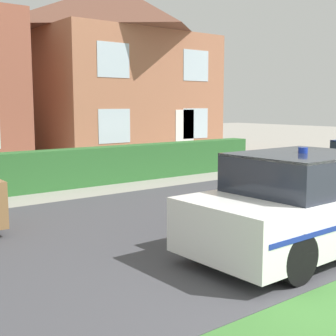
% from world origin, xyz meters
% --- Properties ---
extents(road_strip, '(28.00, 6.97, 0.01)m').
position_xyz_m(road_strip, '(0.00, 4.31, 0.01)').
color(road_strip, '#424247').
rests_on(road_strip, ground).
extents(garden_hedge, '(13.06, 0.62, 1.08)m').
position_xyz_m(garden_hedge, '(1.41, 9.44, 0.54)').
color(garden_hedge, '#2D662D').
rests_on(garden_hedge, ground).
extents(police_car, '(4.17, 1.84, 1.65)m').
position_xyz_m(police_car, '(1.38, 1.87, 0.76)').
color(police_car, black).
rests_on(police_car, road_strip).
extents(house_right, '(7.85, 6.56, 7.61)m').
position_xyz_m(house_right, '(6.73, 15.97, 3.88)').
color(house_right, '#A86B4C').
rests_on(house_right, ground).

